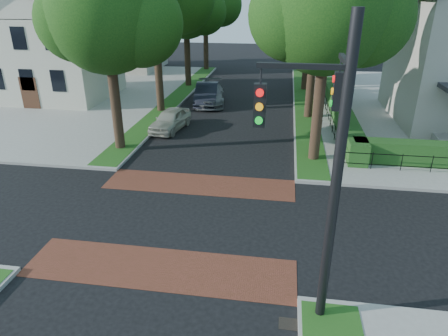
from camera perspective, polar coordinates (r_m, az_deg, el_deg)
The scene contains 21 objects.
ground at distance 16.36m, azimuth -5.83°, elevation -7.24°, with size 120.00×120.00×0.00m, color black.
sidewalk_nw at distance 40.84m, azimuth -26.61°, elevation 9.60°, with size 30.00×30.00×0.15m, color gray.
crosswalk_far at distance 19.09m, azimuth -3.49°, elevation -2.33°, with size 9.00×2.20×0.01m, color brown.
crosswalk_near at distance 13.83m, azimuth -9.15°, elevation -13.96°, with size 9.00×2.20×0.01m, color brown.
storm_drain at distance 11.99m, azimuth 9.48°, elevation -21.14°, with size 0.65×0.45×0.01m, color black.
grass_strip_ne at distance 33.69m, azimuth 11.43°, elevation 9.22°, with size 1.60×29.80×0.02m, color #174C15.
grass_strip_nw at distance 34.87m, azimuth -6.83°, elevation 10.01°, with size 1.60×29.80×0.02m, color #174C15.
tree_right_near at distance 20.85m, azimuth 14.85°, elevation 20.97°, with size 7.75×6.67×10.66m.
tree_right_far at distance 37.82m, azimuth 12.38°, elevation 21.08°, with size 7.25×6.23×9.74m.
tree_right_back at distance 46.80m, azimuth 11.89°, elevation 22.01°, with size 7.50×6.45×10.20m.
tree_left_near at distance 22.70m, azimuth -16.03°, elevation 20.11°, with size 7.50×6.45×10.20m.
tree_left_far at distance 38.85m, azimuth -5.27°, elevation 21.87°, with size 7.00×6.02×9.86m.
tree_left_back at distance 47.65m, azimuth -2.52°, elevation 22.65°, with size 7.75×6.66×10.44m.
hedge_main_road at distance 29.80m, azimuth 16.22°, elevation 8.01°, with size 1.00×18.00×1.20m, color #1E4618.
fence_main_road at distance 29.74m, azimuth 14.65°, elevation 7.86°, with size 0.06×18.00×0.90m, color black, non-canonical shape.
house_left_near at distance 37.08m, azimuth -23.63°, elevation 16.78°, with size 10.00×9.00×10.14m.
house_left_far at distance 49.53m, azimuth -14.99°, elevation 19.22°, with size 10.00×9.00×10.14m.
traffic_signal at distance 9.90m, azimuth 14.69°, elevation 1.01°, with size 2.17×2.00×8.00m.
parked_car_front at distance 26.71m, azimuth -7.67°, elevation 6.86°, with size 1.65×4.10×1.40m, color #B2B1A0.
parked_car_middle at distance 32.96m, azimuth -2.44°, elevation 10.54°, with size 1.75×5.02×1.65m, color black.
parked_car_rear at distance 33.07m, azimuth -2.07°, elevation 10.56°, with size 2.27×5.58×1.62m, color slate.
Camera 1 is at (3.75, -13.52, 8.42)m, focal length 32.00 mm.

